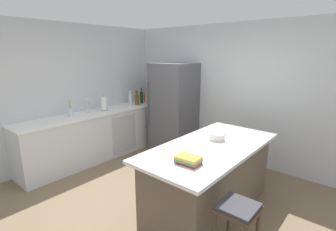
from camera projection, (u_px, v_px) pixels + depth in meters
ground_plane at (157, 208)px, 3.41m from camera, size 7.20×7.20×0.00m
wall_rear at (237, 94)px, 4.75m from camera, size 6.00×0.10×2.60m
wall_left at (59, 95)px, 4.63m from camera, size 0.10×6.00×2.60m
counter_run_left at (99, 134)px, 5.02m from camera, size 0.65×3.12×0.94m
kitchen_island at (210, 177)px, 3.30m from camera, size 0.99×2.08×0.92m
refrigerator at (174, 108)px, 5.29m from camera, size 0.84×0.76×1.86m
bar_stool at (237, 217)px, 2.34m from camera, size 0.36×0.36×0.70m
sink_faucet at (88, 105)px, 4.77m from camera, size 0.15×0.05×0.30m
flower_vase at (70, 111)px, 4.50m from camera, size 0.08×0.08×0.33m
paper_towel_roll at (104, 104)px, 4.98m from camera, size 0.14×0.14×0.31m
syrup_bottle at (150, 97)px, 5.93m from camera, size 0.07×0.07×0.28m
hot_sauce_bottle at (145, 98)px, 5.90m from camera, size 0.05×0.05×0.24m
gin_bottle at (146, 97)px, 5.73m from camera, size 0.07×0.07×0.33m
wine_bottle at (142, 97)px, 5.71m from camera, size 0.07×0.07×0.35m
vinegar_bottle at (136, 99)px, 5.70m from camera, size 0.05×0.05×0.28m
whiskey_bottle at (137, 99)px, 5.54m from camera, size 0.08×0.08×0.30m
soda_bottle at (130, 99)px, 5.53m from camera, size 0.07×0.07×0.35m
cookbook_stack at (188, 160)px, 2.64m from camera, size 0.27×0.21×0.08m
mixing_bowl at (217, 136)px, 3.38m from camera, size 0.22×0.22×0.09m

